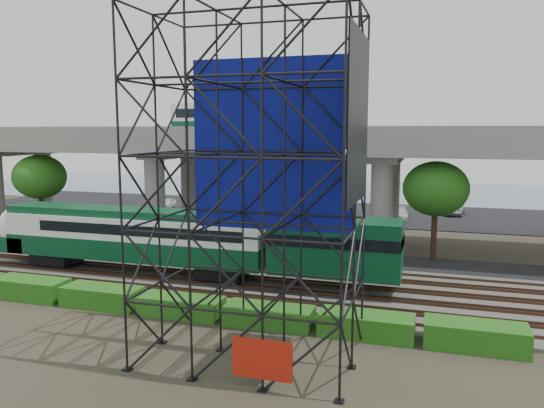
% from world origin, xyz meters
% --- Properties ---
extents(ground, '(140.00, 140.00, 0.00)m').
position_xyz_m(ground, '(0.00, 0.00, 0.00)').
color(ground, '#474233').
rests_on(ground, ground).
extents(ballast_bed, '(90.00, 12.00, 0.20)m').
position_xyz_m(ballast_bed, '(0.00, 2.00, 0.10)').
color(ballast_bed, slate).
rests_on(ballast_bed, ground).
extents(service_road, '(90.00, 5.00, 0.08)m').
position_xyz_m(service_road, '(0.00, 10.50, 0.04)').
color(service_road, black).
rests_on(service_road, ground).
extents(parking_lot, '(90.00, 18.00, 0.08)m').
position_xyz_m(parking_lot, '(0.00, 34.00, 0.04)').
color(parking_lot, black).
rests_on(parking_lot, ground).
extents(harbor_water, '(140.00, 40.00, 0.03)m').
position_xyz_m(harbor_water, '(0.00, 56.00, 0.01)').
color(harbor_water, slate).
rests_on(harbor_water, ground).
extents(rail_tracks, '(90.00, 9.52, 0.16)m').
position_xyz_m(rail_tracks, '(0.00, 2.00, 0.28)').
color(rail_tracks, '#472D1E').
rests_on(rail_tracks, ballast_bed).
extents(commuter_train, '(29.30, 3.06, 4.30)m').
position_xyz_m(commuter_train, '(-3.61, 2.00, 2.88)').
color(commuter_train, black).
rests_on(commuter_train, rail_tracks).
extents(overpass, '(80.00, 12.00, 12.40)m').
position_xyz_m(overpass, '(-0.25, 16.00, 8.21)').
color(overpass, '#9E9B93').
rests_on(overpass, ground).
extents(scaffold_tower, '(9.36, 6.36, 15.00)m').
position_xyz_m(scaffold_tower, '(6.37, -7.98, 7.47)').
color(scaffold_tower, black).
rests_on(scaffold_tower, ground).
extents(hedge_strip, '(34.60, 1.80, 1.20)m').
position_xyz_m(hedge_strip, '(1.01, -4.30, 0.56)').
color(hedge_strip, '#1E5F15').
rests_on(hedge_strip, ground).
extents(trees, '(40.94, 16.94, 7.69)m').
position_xyz_m(trees, '(-4.67, 16.17, 5.57)').
color(trees, '#382314').
rests_on(trees, ground).
extents(suv, '(5.73, 3.67, 1.47)m').
position_xyz_m(suv, '(-21.27, 11.40, 0.82)').
color(suv, black).
rests_on(suv, service_road).
extents(parked_cars, '(37.25, 9.63, 1.31)m').
position_xyz_m(parked_cars, '(1.41, 33.67, 0.70)').
color(parked_cars, white).
rests_on(parked_cars, parking_lot).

